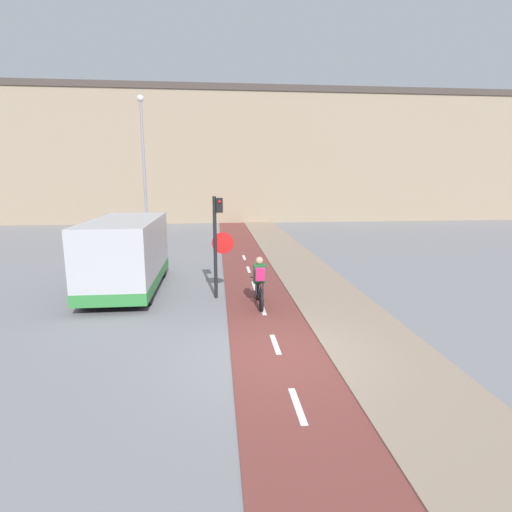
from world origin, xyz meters
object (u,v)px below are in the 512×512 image
(traffic_light_pole, at_px, (218,236))
(van, at_px, (127,256))
(street_lamp_far, at_px, (144,158))
(cyclist_near, at_px, (259,283))

(traffic_light_pole, bearing_deg, van, 158.42)
(street_lamp_far, relative_size, cyclist_near, 4.53)
(cyclist_near, height_order, van, van)
(street_lamp_far, bearing_deg, cyclist_near, -64.98)
(traffic_light_pole, distance_m, cyclist_near, 1.97)
(traffic_light_pole, relative_size, cyclist_near, 1.84)
(traffic_light_pole, relative_size, street_lamp_far, 0.41)
(traffic_light_pole, distance_m, street_lamp_far, 10.66)
(cyclist_near, relative_size, van, 0.33)
(traffic_light_pole, relative_size, van, 0.62)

